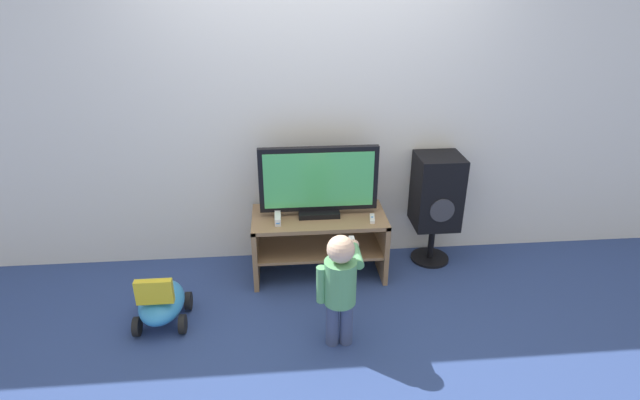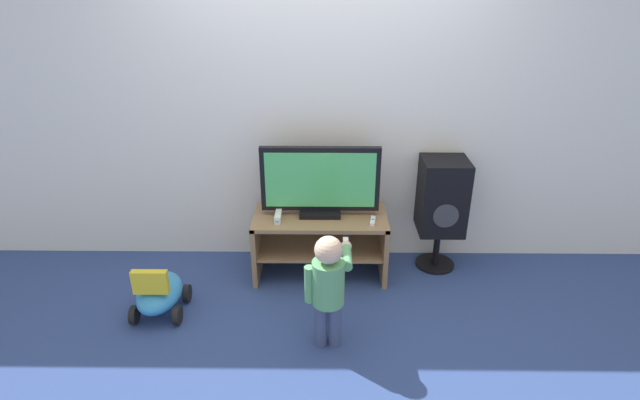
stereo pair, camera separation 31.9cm
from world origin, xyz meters
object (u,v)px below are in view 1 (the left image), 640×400
at_px(child, 340,282).
at_px(ride_on_toy, 162,303).
at_px(television, 319,182).
at_px(remote_primary, 372,219).
at_px(speaker_tower, 436,194).
at_px(game_console, 278,218).

height_order(child, ride_on_toy, child).
bearing_deg(television, child, -85.93).
relative_size(remote_primary, speaker_tower, 0.15).
height_order(remote_primary, child, child).
relative_size(game_console, speaker_tower, 0.18).
bearing_deg(remote_primary, television, 161.36).
bearing_deg(speaker_tower, remote_primary, -158.39).
xyz_separation_m(game_console, ride_on_toy, (-0.79, -0.45, -0.37)).
height_order(television, child, television).
bearing_deg(ride_on_toy, remote_primary, 15.78).
bearing_deg(speaker_tower, child, -132.96).
height_order(television, speaker_tower, television).
relative_size(game_console, remote_primary, 1.20).
height_order(game_console, speaker_tower, speaker_tower).
bearing_deg(game_console, child, -63.70).
xyz_separation_m(remote_primary, speaker_tower, (0.54, 0.21, 0.08)).
distance_m(television, game_console, 0.40).
relative_size(game_console, child, 0.21).
bearing_deg(speaker_tower, ride_on_toy, -162.62).
height_order(television, game_console, television).
bearing_deg(speaker_tower, game_console, -171.49).
distance_m(speaker_tower, ride_on_toy, 2.17).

